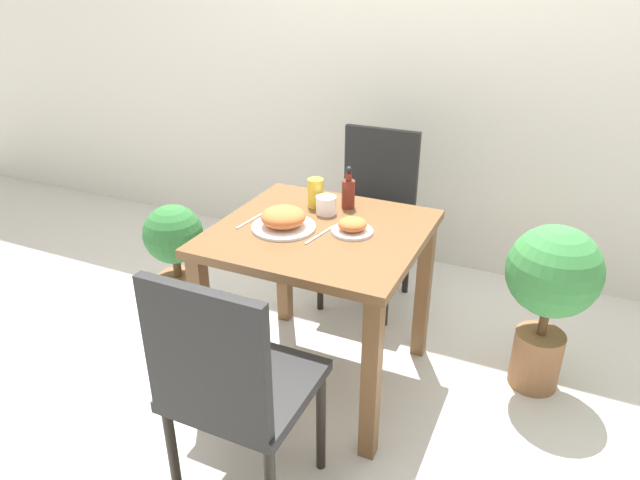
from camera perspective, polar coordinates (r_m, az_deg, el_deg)
name	(u,v)px	position (r m, az deg, el deg)	size (l,w,h in m)	color
ground_plane	(320,374)	(2.64, 0.00, -13.25)	(16.00, 16.00, 0.00)	beige
wall_back	(421,40)	(3.31, 10.06, 19.12)	(8.00, 0.05, 2.60)	beige
dining_table	(320,257)	(2.31, 0.00, -1.71)	(0.81, 0.79, 0.72)	brown
chair_near	(232,383)	(1.80, -8.83, -13.94)	(0.42, 0.42, 0.91)	black
chair_far	(372,207)	(3.00, 5.24, 3.28)	(0.42, 0.42, 0.91)	black
food_plate	(283,219)	(2.25, -3.68, 2.08)	(0.26, 0.26, 0.09)	white
side_plate	(352,227)	(2.22, 3.26, 1.35)	(0.16, 0.16, 0.06)	white
drink_cup	(326,205)	(2.38, 0.61, 3.51)	(0.09, 0.09, 0.08)	white
juice_glass	(315,193)	(2.45, -0.45, 4.74)	(0.07, 0.07, 0.12)	gold
sauce_bottle	(348,192)	(2.44, 2.85, 4.82)	(0.06, 0.06, 0.18)	maroon
fork_utensil	(249,221)	(2.34, -7.07, 1.88)	(0.03, 0.17, 0.00)	silver
spoon_utensil	(320,235)	(2.20, -0.02, 0.51)	(0.04, 0.19, 0.00)	silver
potted_plant_left	(176,258)	(2.87, -14.19, -1.77)	(0.29, 0.29, 0.65)	brown
potted_plant_right	(551,287)	(2.49, 22.06, -4.41)	(0.38, 0.38, 0.75)	brown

